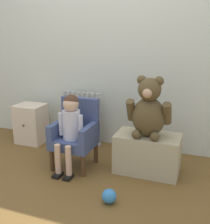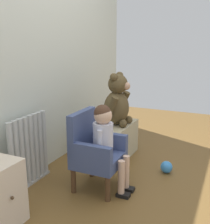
{
  "view_description": "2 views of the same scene",
  "coord_description": "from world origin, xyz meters",
  "px_view_note": "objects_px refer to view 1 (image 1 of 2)",
  "views": [
    {
      "loc": [
        1.07,
        -1.92,
        1.32
      ],
      "look_at": [
        0.2,
        0.42,
        0.59
      ],
      "focal_mm": 45.0,
      "sensor_mm": 36.0,
      "label": 1
    },
    {
      "loc": [
        -2.12,
        -0.61,
        1.24
      ],
      "look_at": [
        0.2,
        0.47,
        0.6
      ],
      "focal_mm": 45.0,
      "sensor_mm": 36.0,
      "label": 2
    }
  ],
  "objects_px": {
    "large_teddy_bear": "(149,110)",
    "toy_ball": "(109,196)",
    "child_figure": "(70,122)",
    "small_dresser": "(31,124)",
    "radiator": "(81,118)",
    "child_armchair": "(76,133)",
    "low_bench": "(147,153)"
  },
  "relations": [
    {
      "from": "radiator",
      "to": "child_figure",
      "type": "xyz_separation_m",
      "value": [
        0.19,
        -0.65,
        0.18
      ]
    },
    {
      "from": "radiator",
      "to": "toy_ball",
      "type": "xyz_separation_m",
      "value": [
        0.73,
        -1.06,
        -0.25
      ]
    },
    {
      "from": "radiator",
      "to": "child_armchair",
      "type": "height_order",
      "value": "child_armchair"
    },
    {
      "from": "child_armchair",
      "to": "low_bench",
      "type": "xyz_separation_m",
      "value": [
        0.7,
        0.11,
        -0.16
      ]
    },
    {
      "from": "small_dresser",
      "to": "child_armchair",
      "type": "xyz_separation_m",
      "value": [
        0.78,
        -0.36,
        0.11
      ]
    },
    {
      "from": "radiator",
      "to": "large_teddy_bear",
      "type": "height_order",
      "value": "large_teddy_bear"
    },
    {
      "from": "small_dresser",
      "to": "child_figure",
      "type": "distance_m",
      "value": 0.95
    },
    {
      "from": "low_bench",
      "to": "radiator",
      "type": "bearing_deg",
      "value": 153.95
    },
    {
      "from": "child_figure",
      "to": "large_teddy_bear",
      "type": "height_order",
      "value": "large_teddy_bear"
    },
    {
      "from": "child_figure",
      "to": "low_bench",
      "type": "height_order",
      "value": "child_figure"
    },
    {
      "from": "small_dresser",
      "to": "child_figure",
      "type": "bearing_deg",
      "value": -31.06
    },
    {
      "from": "radiator",
      "to": "child_figure",
      "type": "bearing_deg",
      "value": -73.38
    },
    {
      "from": "child_figure",
      "to": "small_dresser",
      "type": "bearing_deg",
      "value": 148.94
    },
    {
      "from": "child_figure",
      "to": "low_bench",
      "type": "distance_m",
      "value": 0.8
    },
    {
      "from": "child_armchair",
      "to": "large_teddy_bear",
      "type": "distance_m",
      "value": 0.76
    },
    {
      "from": "toy_ball",
      "to": "small_dresser",
      "type": "bearing_deg",
      "value": 146.35
    },
    {
      "from": "radiator",
      "to": "child_armchair",
      "type": "distance_m",
      "value": 0.58
    },
    {
      "from": "child_figure",
      "to": "large_teddy_bear",
      "type": "xyz_separation_m",
      "value": [
        0.7,
        0.19,
        0.13
      ]
    },
    {
      "from": "radiator",
      "to": "child_armchair",
      "type": "relative_size",
      "value": 0.93
    },
    {
      "from": "child_armchair",
      "to": "low_bench",
      "type": "bearing_deg",
      "value": 8.49
    },
    {
      "from": "toy_ball",
      "to": "low_bench",
      "type": "bearing_deg",
      "value": 74.87
    },
    {
      "from": "large_teddy_bear",
      "to": "low_bench",
      "type": "bearing_deg",
      "value": 89.02
    },
    {
      "from": "low_bench",
      "to": "toy_ball",
      "type": "distance_m",
      "value": 0.65
    },
    {
      "from": "toy_ball",
      "to": "large_teddy_bear",
      "type": "bearing_deg",
      "value": 74.34
    },
    {
      "from": "large_teddy_bear",
      "to": "toy_ball",
      "type": "distance_m",
      "value": 0.84
    },
    {
      "from": "low_bench",
      "to": "large_teddy_bear",
      "type": "height_order",
      "value": "large_teddy_bear"
    },
    {
      "from": "child_armchair",
      "to": "low_bench",
      "type": "height_order",
      "value": "child_armchair"
    },
    {
      "from": "low_bench",
      "to": "child_armchair",
      "type": "bearing_deg",
      "value": -171.51
    },
    {
      "from": "large_teddy_bear",
      "to": "toy_ball",
      "type": "bearing_deg",
      "value": -105.66
    },
    {
      "from": "small_dresser",
      "to": "child_armchair",
      "type": "height_order",
      "value": "child_armchair"
    },
    {
      "from": "low_bench",
      "to": "child_figure",
      "type": "bearing_deg",
      "value": -163.12
    },
    {
      "from": "small_dresser",
      "to": "child_figure",
      "type": "xyz_separation_m",
      "value": [
        0.78,
        -0.47,
        0.26
      ]
    }
  ]
}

